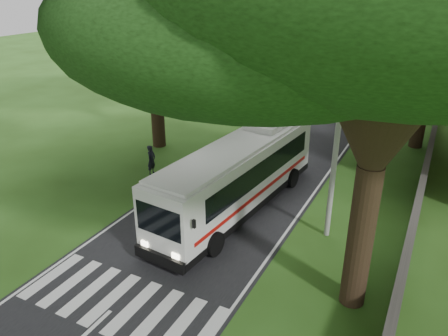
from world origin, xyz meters
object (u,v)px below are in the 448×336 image
Objects in this scene: pole_far at (420,38)px; distant_car_a at (326,76)px; pole_near at (336,150)px; distant_car_b at (354,56)px; pedestrian at (151,160)px; coach_bus at (239,174)px; pole_mid at (398,68)px; distant_car_c at (390,50)px.

distant_car_a is (-8.50, -8.69, -3.56)m from pole_far.
pole_near is at bearing -90.00° from pole_far.
pole_near is 46.58m from distant_car_b.
pole_near reaches higher than distant_car_b.
coach_bus is at bearing -107.85° from pedestrian.
distant_car_c is at bearing 98.06° from pole_mid.
pole_far reaches higher than distant_car_b.
pedestrian is (-2.61, -29.47, 0.29)m from distant_car_a.
pole_far is 12.67m from distant_car_a.
pole_far is 14.41m from distant_car_c.
pole_near is 2.01× the size of distant_car_b.
coach_bus is at bearing -96.76° from pole_far.
pole_near is at bearing -104.64° from pedestrian.
distant_car_a is 29.59m from pedestrian.
pedestrian reaches higher than distant_car_b.
pole_mid is 2.01× the size of distant_car_b.
distant_car_c is (-4.70, 33.18, -3.43)m from pole_mid.
distant_car_c is at bearing -12.37° from pedestrian.
pole_mid is 0.65× the size of coach_bus.
pole_far is at bearing -116.85° from distant_car_a.
distant_car_a is at bearing 102.64° from coach_bus.
distant_car_b is 43.90m from pedestrian.
pole_far is 4.40× the size of pedestrian.
coach_bus is at bearing 175.12° from pole_near.
pole_mid reaches higher than distant_car_b.
pole_mid reaches higher than distant_car_c.
pole_near is 2.30× the size of distant_car_a.
distant_car_a is at bearing -134.36° from pole_far.
pedestrian is at bearing 170.62° from pole_near.
pole_near is 5.23m from coach_bus.
pole_near is at bearing 114.02° from distant_car_c.
pedestrian is (-11.11, -18.17, -3.27)m from pole_mid.
pole_far is at bearing -21.49° from pedestrian.
pole_mid is (0.00, 20.00, 0.00)m from pole_near.
coach_bus is (-4.69, -19.60, -2.27)m from pole_mid.
pedestrian is (-2.61, -43.83, 0.22)m from distant_car_b.
pole_mid reaches higher than distant_car_a.
pole_near and pole_far have the same top height.
pole_mid is at bearing 117.03° from distant_car_c.
pole_far is 2.01× the size of distant_car_b.
pole_near is at bearing 0.74° from coach_bus.
coach_bus is at bearing -87.65° from distant_car_b.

